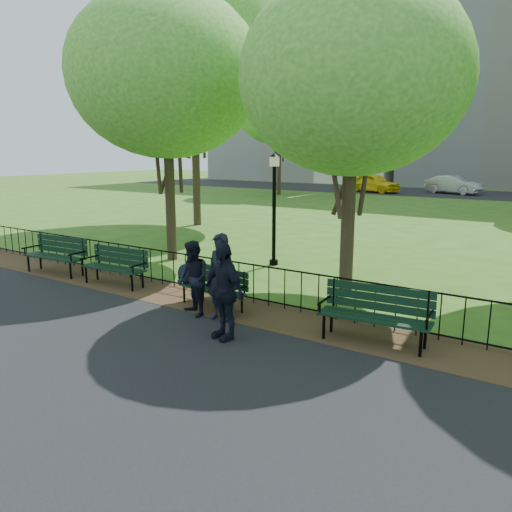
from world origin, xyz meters
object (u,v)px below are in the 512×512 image
Objects in this scene: park_bench_main at (201,279)px; park_bench_left_a at (116,262)px; park_bench_right_a at (376,308)px; lamppost at (274,205)px; taxi at (374,183)px; tree_far_w at (279,106)px; person_left at (221,278)px; tree_near_e at (353,77)px; tree_near_w at (166,75)px; tree_mid_w at (193,39)px; sedan_silver at (454,185)px; person_right at (224,291)px; person_mid at (193,279)px; park_bench_left_b at (57,251)px.

park_bench_left_a is at bearing -173.71° from park_bench_main.
park_bench_right_a is 6.46m from lamppost.
lamppost is at bearing -147.94° from taxi.
tree_far_w reaches higher than person_left.
tree_far_w is at bearing 125.01° from tree_near_e.
park_bench_left_a is 0.94× the size of park_bench_right_a.
lamppost is (-0.80, 4.25, 1.18)m from park_bench_main.
tree_near_w is at bearing -66.23° from tree_far_w.
park_bench_main is 0.16× the size of tree_mid_w.
sedan_silver is (5.77, 2.02, -0.04)m from taxi.
person_right is (1.65, -1.30, 0.29)m from park_bench_main.
tree_near_e reaches higher than park_bench_right_a.
person_mid is at bearing 168.56° from person_right.
person_right reaches higher than park_bench_left_b.
tree_near_w is 8.39m from person_right.
park_bench_left_b is at bearing -160.51° from tree_near_e.
person_left is at bearing -21.75° from park_bench_main.
sedan_silver is at bearing -53.95° from taxi.
tree_mid_w reaches higher than tree_near_e.
person_left is 0.98m from person_right.
taxi is (-5.36, 31.21, 0.17)m from park_bench_left_a.
lamppost reaches higher than person_left.
park_bench_left_a reaches higher than park_bench_main.
park_bench_left_b is at bearing -157.66° from taxi.
person_left is 33.17m from taxi.
tree_near_e is (7.39, 2.62, 4.25)m from park_bench_left_b.
person_right is at bearing -49.86° from person_left.
sedan_silver reaches higher than park_bench_left_a.
tree_near_e is 0.74× the size of tree_far_w.
tree_near_w is (-0.97, 3.01, 4.90)m from park_bench_left_a.
taxi is (-9.20, 31.86, -0.12)m from person_left.
person_mid is (-3.62, -0.69, 0.16)m from park_bench_right_a.
person_mid is at bearing -53.96° from park_bench_main.
person_mid is (-1.90, -3.25, -4.10)m from tree_near_e.
person_left is (9.08, -9.79, -7.10)m from tree_mid_w.
person_left is (6.14, -0.56, 0.25)m from park_bench_left_b.
tree_far_w reaches higher than park_bench_right_a.
person_right reaches higher than park_bench_right_a.
sedan_silver is (5.65, 24.10, -7.26)m from tree_mid_w.
person_right is (6.79, -1.29, 0.25)m from park_bench_left_b.
lamppost is at bearing -58.64° from tree_far_w.
park_bench_left_b is (-2.29, -0.09, 0.04)m from park_bench_left_a.
tree_far_w reaches higher than sedan_silver.
tree_near_w is 7.86m from tree_mid_w.
person_mid reaches higher than park_bench_main.
tree_near_e reaches higher than person_mid.
sedan_silver is (-1.63, 29.07, -1.05)m from lamppost.
park_bench_main is 29.16m from tree_far_w.
person_mid is 0.36× the size of sedan_silver.
lamppost is 29.13m from sedan_silver.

